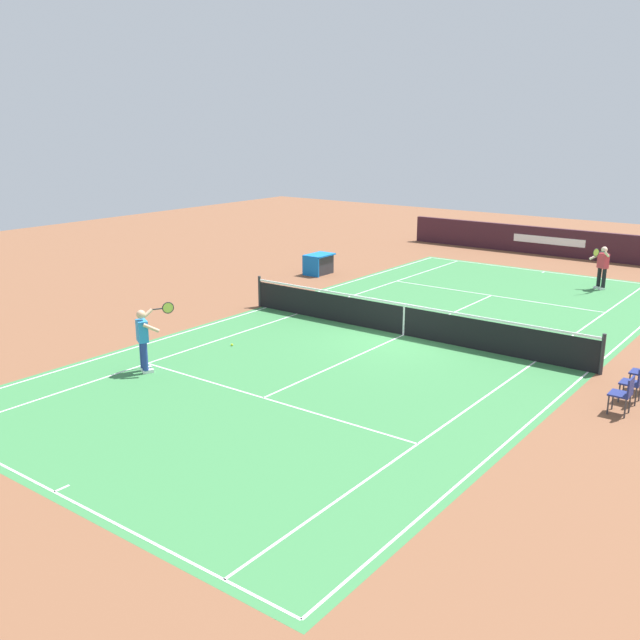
{
  "coord_description": "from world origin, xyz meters",
  "views": [
    {
      "loc": [
        18.02,
        10.42,
        6.21
      ],
      "look_at": [
        2.75,
        -1.09,
        0.9
      ],
      "focal_mm": 40.06,
      "sensor_mm": 36.0,
      "label": 1
    }
  ],
  "objects_px": {
    "spectator_chair_1": "(635,381)",
    "spectator_chair_2": "(624,392)",
    "tennis_player_near": "(144,337)",
    "equipment_cart_tarped": "(319,264)",
    "tennis_player_far": "(602,265)",
    "tennis_ball": "(232,345)",
    "tennis_net": "(404,319)"
  },
  "relations": [
    {
      "from": "spectator_chair_1",
      "to": "spectator_chair_2",
      "type": "bearing_deg",
      "value": 0.0
    },
    {
      "from": "tennis_player_near",
      "to": "spectator_chair_1",
      "type": "height_order",
      "value": "tennis_player_near"
    },
    {
      "from": "tennis_player_near",
      "to": "equipment_cart_tarped",
      "type": "height_order",
      "value": "tennis_player_near"
    },
    {
      "from": "tennis_player_far",
      "to": "tennis_ball",
      "type": "relative_size",
      "value": 25.71
    },
    {
      "from": "spectator_chair_1",
      "to": "equipment_cart_tarped",
      "type": "relative_size",
      "value": 0.7
    },
    {
      "from": "tennis_player_near",
      "to": "spectator_chair_2",
      "type": "relative_size",
      "value": 1.93
    },
    {
      "from": "spectator_chair_2",
      "to": "equipment_cart_tarped",
      "type": "xyz_separation_m",
      "value": [
        -8.01,
        -14.43,
        -0.08
      ]
    },
    {
      "from": "tennis_player_far",
      "to": "tennis_player_near",
      "type": "bearing_deg",
      "value": -21.28
    },
    {
      "from": "tennis_player_far",
      "to": "spectator_chair_1",
      "type": "xyz_separation_m",
      "value": [
        11.42,
        4.06,
        -0.41
      ]
    },
    {
      "from": "tennis_player_far",
      "to": "tennis_ball",
      "type": "xyz_separation_m",
      "value": [
        13.83,
        -6.29,
        -0.9
      ]
    },
    {
      "from": "tennis_ball",
      "to": "tennis_player_near",
      "type": "bearing_deg",
      "value": -4.7
    },
    {
      "from": "tennis_net",
      "to": "tennis_player_near",
      "type": "bearing_deg",
      "value": -27.96
    },
    {
      "from": "tennis_net",
      "to": "spectator_chair_1",
      "type": "bearing_deg",
      "value": 77.8
    },
    {
      "from": "tennis_player_near",
      "to": "equipment_cart_tarped",
      "type": "xyz_separation_m",
      "value": [
        -12.48,
        -3.84,
        -0.49
      ]
    },
    {
      "from": "spectator_chair_2",
      "to": "tennis_player_far",
      "type": "bearing_deg",
      "value": -161.73
    },
    {
      "from": "tennis_player_near",
      "to": "spectator_chair_1",
      "type": "xyz_separation_m",
      "value": [
        -5.34,
        10.59,
        -0.41
      ]
    },
    {
      "from": "spectator_chair_2",
      "to": "equipment_cart_tarped",
      "type": "bearing_deg",
      "value": -119.04
    },
    {
      "from": "tennis_player_near",
      "to": "spectator_chair_2",
      "type": "xyz_separation_m",
      "value": [
        -4.47,
        10.59,
        -0.41
      ]
    },
    {
      "from": "tennis_player_far",
      "to": "equipment_cart_tarped",
      "type": "distance_m",
      "value": 11.23
    },
    {
      "from": "tennis_net",
      "to": "equipment_cart_tarped",
      "type": "relative_size",
      "value": 9.36
    },
    {
      "from": "tennis_player_near",
      "to": "spectator_chair_1",
      "type": "distance_m",
      "value": 11.87
    },
    {
      "from": "tennis_player_far",
      "to": "spectator_chair_2",
      "type": "bearing_deg",
      "value": 18.27
    },
    {
      "from": "tennis_ball",
      "to": "equipment_cart_tarped",
      "type": "relative_size",
      "value": 0.05
    },
    {
      "from": "tennis_ball",
      "to": "tennis_net",
      "type": "bearing_deg",
      "value": 139.1
    },
    {
      "from": "tennis_net",
      "to": "spectator_chair_2",
      "type": "distance_m",
      "value": 7.35
    },
    {
      "from": "spectator_chair_2",
      "to": "tennis_ball",
      "type": "bearing_deg",
      "value": -81.54
    },
    {
      "from": "tennis_net",
      "to": "tennis_player_far",
      "type": "relative_size",
      "value": 6.89
    },
    {
      "from": "spectator_chair_1",
      "to": "tennis_net",
      "type": "bearing_deg",
      "value": -102.2
    },
    {
      "from": "equipment_cart_tarped",
      "to": "spectator_chair_2",
      "type": "bearing_deg",
      "value": 60.96
    },
    {
      "from": "spectator_chair_1",
      "to": "tennis_player_far",
      "type": "bearing_deg",
      "value": -160.43
    },
    {
      "from": "tennis_player_near",
      "to": "spectator_chair_1",
      "type": "bearing_deg",
      "value": 116.77
    },
    {
      "from": "tennis_player_near",
      "to": "tennis_ball",
      "type": "height_order",
      "value": "tennis_player_near"
    }
  ]
}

